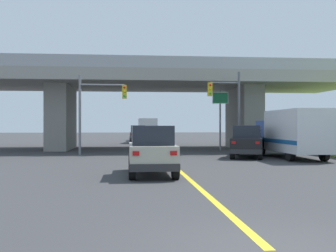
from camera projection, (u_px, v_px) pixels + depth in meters
name	position (u px, v px, depth m)	size (l,w,h in m)	color
ground	(155.00, 149.00, 35.78)	(160.00, 160.00, 0.00)	#353538
overpass_bridge	(155.00, 91.00, 35.77)	(34.31, 10.85, 7.18)	gray
lane_divider_stripe	(176.00, 168.00, 19.79)	(0.20, 26.29, 0.01)	yellow
suv_lead	(152.00, 150.00, 16.92)	(1.87, 4.37, 2.02)	#B7B29E
suv_crossing	(248.00, 141.00, 26.14)	(3.36, 5.14, 2.02)	black
box_truck	(293.00, 133.00, 25.49)	(2.33, 7.41, 2.96)	navy
sedan_oncoming	(138.00, 134.00, 47.21)	(1.87, 4.78, 2.02)	slate
traffic_signal_nearside	(229.00, 103.00, 29.52)	(2.36, 0.36, 5.87)	#56595E
traffic_signal_farside	(96.00, 104.00, 28.84)	(3.35, 0.36, 5.53)	slate
highway_sign	(220.00, 107.00, 33.39)	(1.30, 0.17, 4.87)	slate
semi_truck_distant	(147.00, 129.00, 55.02)	(2.33, 7.42, 2.90)	navy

